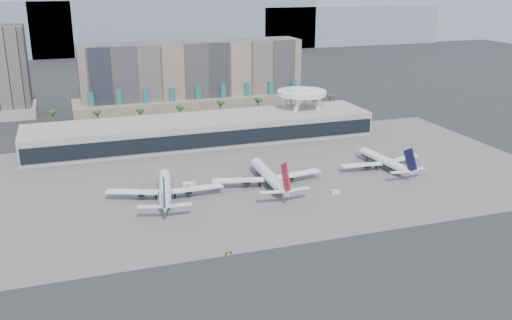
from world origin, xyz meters
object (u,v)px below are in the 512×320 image
object	(u,v)px
airliner_centre	(269,176)
airliner_right	(384,161)
airliner_left	(165,189)
service_vehicle_a	(189,185)
taxiway_sign	(229,254)
service_vehicle_b	(335,192)

from	to	relation	value
airliner_centre	airliner_right	bearing A→B (deg)	6.05
airliner_left	airliner_centre	bearing A→B (deg)	11.00
service_vehicle_a	taxiway_sign	distance (m)	58.14
airliner_right	service_vehicle_a	distance (m)	84.12
service_vehicle_b	taxiway_sign	world-z (taller)	service_vehicle_b
airliner_left	service_vehicle_b	world-z (taller)	airliner_left
airliner_right	service_vehicle_b	distance (m)	38.46
airliner_right	service_vehicle_b	size ratio (longest dim) A/B	13.53
service_vehicle_a	service_vehicle_b	size ratio (longest dim) A/B	1.70
service_vehicle_a	taxiway_sign	world-z (taller)	service_vehicle_a
service_vehicle_a	airliner_left	bearing A→B (deg)	-138.40
service_vehicle_a	airliner_centre	bearing A→B (deg)	-8.06
airliner_left	airliner_right	bearing A→B (deg)	12.75
service_vehicle_a	service_vehicle_b	bearing A→B (deg)	-19.35
taxiway_sign	service_vehicle_a	bearing A→B (deg)	75.90
airliner_left	airliner_right	size ratio (longest dim) A/B	1.10
airliner_centre	airliner_right	size ratio (longest dim) A/B	1.14
airliner_left	taxiway_sign	bearing A→B (deg)	-68.88
service_vehicle_b	taxiway_sign	xyz separation A→B (m)	(-52.17, -34.69, -0.32)
airliner_right	taxiway_sign	distance (m)	101.04
airliner_left	service_vehicle_a	xyz separation A→B (m)	(10.69, 7.89, -2.67)
airliner_centre	service_vehicle_a	distance (m)	31.37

